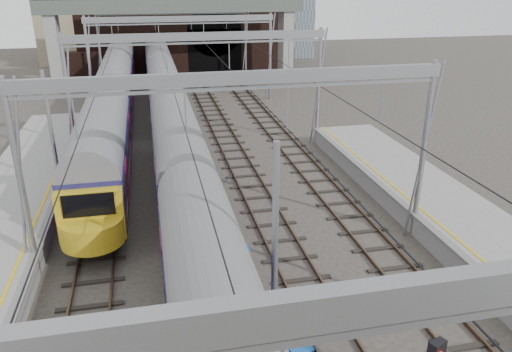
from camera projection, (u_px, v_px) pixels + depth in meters
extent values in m
cube|color=slate|center=(0.00, 347.00, 14.62)|extent=(0.35, 55.00, 0.12)
cube|color=#4C3828|center=(92.00, 199.00, 26.59)|extent=(0.08, 80.00, 0.16)
cube|color=#4C3828|center=(120.00, 197.00, 26.87)|extent=(0.08, 80.00, 0.16)
cube|color=black|center=(106.00, 199.00, 26.76)|extent=(2.40, 80.00, 0.14)
cube|color=#4C3828|center=(168.00, 193.00, 27.38)|extent=(0.08, 80.00, 0.16)
cube|color=#4C3828|center=(194.00, 191.00, 27.66)|extent=(0.08, 80.00, 0.16)
cube|color=black|center=(181.00, 193.00, 27.55)|extent=(2.40, 80.00, 0.14)
cube|color=#4C3828|center=(239.00, 187.00, 28.17)|extent=(0.08, 80.00, 0.16)
cube|color=#4C3828|center=(264.00, 185.00, 28.45)|extent=(0.08, 80.00, 0.16)
cube|color=black|center=(252.00, 187.00, 28.34)|extent=(2.40, 80.00, 0.14)
cube|color=#4C3828|center=(307.00, 181.00, 28.96)|extent=(0.08, 80.00, 0.16)
cube|color=#4C3828|center=(330.00, 179.00, 29.24)|extent=(0.08, 80.00, 0.16)
cube|color=black|center=(319.00, 181.00, 29.13)|extent=(2.40, 80.00, 0.14)
cube|color=gray|center=(442.00, 292.00, 6.08)|extent=(16.80, 0.28, 0.50)
cylinder|color=gray|center=(21.00, 184.00, 18.49)|extent=(0.24, 0.24, 8.00)
cylinder|color=gray|center=(423.00, 153.00, 21.73)|extent=(0.24, 0.24, 8.00)
cube|color=gray|center=(237.00, 78.00, 18.76)|extent=(16.80, 0.28, 0.50)
cylinder|color=gray|center=(69.00, 99.00, 31.18)|extent=(0.24, 0.24, 8.00)
cylinder|color=gray|center=(318.00, 87.00, 34.42)|extent=(0.24, 0.24, 8.00)
cube|color=gray|center=(198.00, 36.00, 31.45)|extent=(16.80, 0.28, 0.50)
cylinder|color=gray|center=(89.00, 63.00, 43.86)|extent=(0.24, 0.24, 8.00)
cylinder|color=gray|center=(270.00, 57.00, 47.10)|extent=(0.24, 0.24, 8.00)
cube|color=gray|center=(181.00, 19.00, 44.14)|extent=(16.80, 0.28, 0.50)
cylinder|color=gray|center=(99.00, 46.00, 54.74)|extent=(0.24, 0.24, 8.00)
cylinder|color=gray|center=(246.00, 42.00, 57.97)|extent=(0.24, 0.24, 8.00)
cube|color=gray|center=(172.00, 10.00, 55.01)|extent=(16.80, 0.28, 0.50)
cube|color=black|center=(93.00, 99.00, 24.71)|extent=(0.03, 80.00, 0.03)
cube|color=black|center=(175.00, 95.00, 25.50)|extent=(0.03, 80.00, 0.03)
cube|color=black|center=(251.00, 91.00, 26.29)|extent=(0.03, 80.00, 0.03)
cube|color=black|center=(323.00, 88.00, 27.08)|extent=(0.03, 80.00, 0.03)
cube|color=black|center=(189.00, 35.00, 60.19)|extent=(26.00, 2.00, 9.00)
cube|color=black|center=(215.00, 51.00, 60.57)|extent=(6.50, 0.10, 5.20)
cylinder|color=black|center=(214.00, 29.00, 59.59)|extent=(6.50, 0.10, 6.50)
cube|color=black|center=(88.00, 65.00, 58.03)|extent=(6.00, 1.50, 3.00)
cube|color=gray|center=(55.00, 48.00, 52.04)|extent=(1.20, 2.50, 8.20)
cube|color=gray|center=(286.00, 42.00, 56.97)|extent=(1.20, 2.50, 8.20)
cube|color=#4B554E|center=(173.00, 5.00, 52.97)|extent=(28.00, 3.00, 1.40)
cube|color=black|center=(172.00, 142.00, 34.88)|extent=(2.03, 60.23, 0.70)
cube|color=#16184F|center=(170.00, 117.00, 34.20)|extent=(2.58, 60.23, 2.31)
cylinder|color=slate|center=(169.00, 100.00, 33.77)|extent=(2.53, 59.73, 2.53)
cube|color=black|center=(170.00, 112.00, 34.06)|extent=(2.60, 59.03, 0.69)
cube|color=#C73E5B|center=(171.00, 126.00, 34.44)|extent=(2.60, 59.23, 0.11)
cube|color=black|center=(118.00, 112.00, 42.39)|extent=(2.13, 47.19, 0.70)
cube|color=#16184F|center=(115.00, 91.00, 41.69)|extent=(2.71, 47.19, 2.42)
cylinder|color=slate|center=(114.00, 76.00, 41.24)|extent=(2.65, 46.69, 2.65)
cube|color=black|center=(115.00, 86.00, 41.55)|extent=(2.73, 45.99, 0.72)
cube|color=#C73E5B|center=(116.00, 99.00, 41.95)|extent=(2.73, 46.19, 0.12)
cube|color=gold|center=(91.00, 216.00, 20.21)|extent=(2.65, 0.60, 2.22)
cube|color=black|center=(89.00, 205.00, 19.84)|extent=(2.03, 0.08, 0.97)
cube|color=black|center=(212.00, 345.00, 9.99)|extent=(0.37, 0.25, 0.86)
sphere|color=red|center=(212.00, 341.00, 9.81)|extent=(0.17, 0.17, 0.17)
cube|color=blue|center=(240.00, 248.00, 21.89)|extent=(0.89, 0.69, 0.10)
cube|color=blue|center=(303.00, 348.00, 16.03)|extent=(1.03, 0.87, 0.10)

